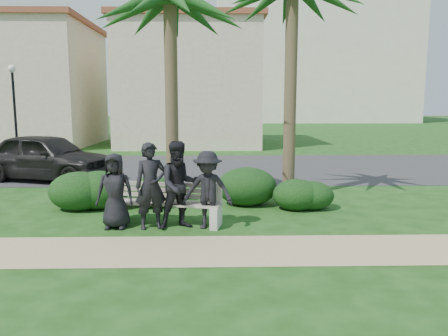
{
  "coord_description": "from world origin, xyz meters",
  "views": [
    {
      "loc": [
        0.42,
        -9.04,
        2.51
      ],
      "look_at": [
        0.65,
        1.0,
        1.02
      ],
      "focal_mm": 35.0,
      "sensor_mm": 36.0,
      "label": 1
    }
  ],
  "objects_px": {
    "street_lamp": "(14,94)",
    "man_c": "(180,185)",
    "man_b": "(151,186)",
    "park_bench": "(164,206)",
    "man_d": "(208,190)",
    "car_a": "(47,157)",
    "man_a": "(115,191)"
  },
  "relations": [
    {
      "from": "man_b",
      "to": "man_d",
      "type": "relative_size",
      "value": 1.11
    },
    {
      "from": "street_lamp",
      "to": "man_b",
      "type": "relative_size",
      "value": 2.45
    },
    {
      "from": "man_b",
      "to": "man_c",
      "type": "height_order",
      "value": "man_c"
    },
    {
      "from": "man_c",
      "to": "man_b",
      "type": "bearing_deg",
      "value": 161.21
    },
    {
      "from": "street_lamp",
      "to": "man_b",
      "type": "distance_m",
      "value": 15.0
    },
    {
      "from": "man_b",
      "to": "man_d",
      "type": "distance_m",
      "value": 1.14
    },
    {
      "from": "street_lamp",
      "to": "park_bench",
      "type": "relative_size",
      "value": 1.73
    },
    {
      "from": "man_b",
      "to": "car_a",
      "type": "height_order",
      "value": "man_b"
    },
    {
      "from": "man_a",
      "to": "man_c",
      "type": "height_order",
      "value": "man_c"
    },
    {
      "from": "man_b",
      "to": "car_a",
      "type": "relative_size",
      "value": 0.38
    },
    {
      "from": "man_a",
      "to": "street_lamp",
      "type": "bearing_deg",
      "value": 122.72
    },
    {
      "from": "street_lamp",
      "to": "car_a",
      "type": "xyz_separation_m",
      "value": [
        3.95,
        -6.76,
        -2.17
      ]
    },
    {
      "from": "man_c",
      "to": "car_a",
      "type": "relative_size",
      "value": 0.39
    },
    {
      "from": "man_c",
      "to": "park_bench",
      "type": "bearing_deg",
      "value": 119.49
    },
    {
      "from": "park_bench",
      "to": "man_c",
      "type": "bearing_deg",
      "value": -29.69
    },
    {
      "from": "car_a",
      "to": "man_b",
      "type": "bearing_deg",
      "value": -125.42
    },
    {
      "from": "street_lamp",
      "to": "man_c",
      "type": "distance_m",
      "value": 15.32
    },
    {
      "from": "car_a",
      "to": "park_bench",
      "type": "bearing_deg",
      "value": -122.37
    },
    {
      "from": "park_bench",
      "to": "man_d",
      "type": "height_order",
      "value": "man_d"
    },
    {
      "from": "man_a",
      "to": "man_d",
      "type": "bearing_deg",
      "value": -0.27
    },
    {
      "from": "street_lamp",
      "to": "man_c",
      "type": "relative_size",
      "value": 2.42
    },
    {
      "from": "man_c",
      "to": "street_lamp",
      "type": "bearing_deg",
      "value": 106.28
    },
    {
      "from": "park_bench",
      "to": "street_lamp",
      "type": "bearing_deg",
      "value": 136.68
    },
    {
      "from": "street_lamp",
      "to": "park_bench",
      "type": "bearing_deg",
      "value": -55.31
    },
    {
      "from": "street_lamp",
      "to": "park_bench",
      "type": "distance_m",
      "value": 14.94
    },
    {
      "from": "park_bench",
      "to": "man_d",
      "type": "relative_size",
      "value": 1.57
    },
    {
      "from": "man_b",
      "to": "street_lamp",
      "type": "bearing_deg",
      "value": 106.43
    },
    {
      "from": "street_lamp",
      "to": "man_a",
      "type": "height_order",
      "value": "street_lamp"
    },
    {
      "from": "man_c",
      "to": "car_a",
      "type": "distance_m",
      "value": 7.41
    },
    {
      "from": "park_bench",
      "to": "man_b",
      "type": "bearing_deg",
      "value": -113.3
    },
    {
      "from": "man_d",
      "to": "man_c",
      "type": "bearing_deg",
      "value": -170.58
    },
    {
      "from": "man_c",
      "to": "man_d",
      "type": "relative_size",
      "value": 1.12
    }
  ]
}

